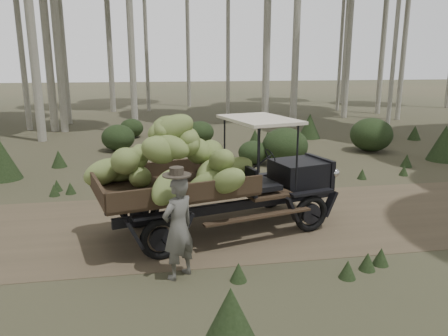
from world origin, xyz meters
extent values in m
plane|color=#473D2B|center=(0.00, 0.00, 0.00)|extent=(120.00, 120.00, 0.00)
cube|color=brown|center=(0.00, 0.00, 0.00)|extent=(70.00, 4.00, 0.01)
cube|color=black|center=(0.25, 0.05, 0.98)|extent=(1.18, 1.15, 0.54)
cube|color=black|center=(0.77, 0.19, 0.98)|extent=(0.34, 0.97, 0.61)
cube|color=black|center=(-1.08, -0.29, 1.08)|extent=(0.42, 1.35, 0.54)
cube|color=#38281C|center=(-2.41, -0.64, 0.98)|extent=(3.10, 2.40, 0.08)
cube|color=#38281C|center=(-2.63, 0.22, 1.16)|extent=(2.67, 0.75, 0.31)
cube|color=#38281C|center=(-2.18, -1.49, 1.16)|extent=(2.67, 0.75, 0.31)
cube|color=#38281C|center=(-3.73, -0.98, 1.16)|extent=(0.50, 1.72, 0.31)
cube|color=beige|center=(-0.67, -0.19, 2.18)|extent=(1.51, 1.90, 0.06)
cube|color=black|center=(-1.50, -0.02, 0.61)|extent=(4.39, 1.23, 0.18)
cube|color=black|center=(-1.32, -0.74, 0.61)|extent=(4.39, 1.23, 0.18)
torus|color=black|center=(-0.14, 0.76, 0.37)|extent=(0.75, 0.32, 0.74)
torus|color=black|center=(0.26, -0.76, 0.37)|extent=(0.75, 0.32, 0.74)
torus|color=black|center=(-3.08, 0.00, 0.37)|extent=(0.75, 0.32, 0.74)
torus|color=black|center=(-2.68, -1.52, 0.37)|extent=(0.75, 0.32, 0.74)
sphere|color=beige|center=(0.74, 0.63, 1.03)|extent=(0.18, 0.18, 0.18)
sphere|color=beige|center=(0.96, -0.22, 1.03)|extent=(0.18, 0.18, 0.18)
ellipsoid|color=olive|center=(-1.84, -1.01, 1.18)|extent=(0.86, 0.40, 0.63)
ellipsoid|color=olive|center=(-3.01, -0.20, 1.53)|extent=(0.39, 0.85, 0.53)
ellipsoid|color=olive|center=(-2.64, -0.41, 1.90)|extent=(0.64, 0.82, 0.56)
ellipsoid|color=olive|center=(-2.40, -0.60, 2.09)|extent=(0.76, 0.88, 0.52)
ellipsoid|color=olive|center=(-1.51, -0.25, 1.28)|extent=(0.84, 1.05, 0.73)
ellipsoid|color=olive|center=(-1.90, -0.17, 1.59)|extent=(0.70, 0.87, 0.63)
ellipsoid|color=olive|center=(-2.13, -0.48, 1.88)|extent=(0.53, 0.91, 0.66)
ellipsoid|color=olive|center=(-2.51, -0.61, 2.05)|extent=(0.84, 0.67, 0.51)
ellipsoid|color=olive|center=(-1.23, -0.41, 1.26)|extent=(0.90, 0.50, 0.61)
ellipsoid|color=olive|center=(-3.26, -0.61, 1.54)|extent=(0.83, 0.87, 0.66)
ellipsoid|color=olive|center=(-2.65, -1.01, 1.80)|extent=(0.93, 0.81, 0.70)
ellipsoid|color=olive|center=(-2.37, -0.75, 2.14)|extent=(0.85, 0.50, 0.67)
ellipsoid|color=olive|center=(-1.71, -0.68, 1.26)|extent=(0.88, 1.02, 0.66)
ellipsoid|color=olive|center=(-1.62, -0.06, 1.51)|extent=(0.57, 0.77, 0.57)
ellipsoid|color=olive|center=(-2.13, -0.67, 1.85)|extent=(0.50, 0.92, 0.73)
ellipsoid|color=olive|center=(-2.46, -0.59, 2.11)|extent=(0.75, 0.94, 0.50)
ellipsoid|color=olive|center=(-3.01, -0.46, 1.18)|extent=(0.53, 0.89, 0.62)
ellipsoid|color=olive|center=(-3.08, -0.42, 1.56)|extent=(0.69, 0.72, 0.45)
ellipsoid|color=olive|center=(-2.46, -0.93, 1.84)|extent=(0.91, 0.72, 0.60)
ellipsoid|color=olive|center=(-2.27, -0.56, 2.11)|extent=(0.62, 0.81, 0.63)
ellipsoid|color=olive|center=(-3.40, -0.11, 1.22)|extent=(0.82, 0.59, 0.43)
ellipsoid|color=olive|center=(-1.56, -0.98, 1.55)|extent=(0.59, 0.89, 0.68)
ellipsoid|color=olive|center=(-2.24, -0.72, 1.83)|extent=(0.87, 0.88, 0.49)
ellipsoid|color=olive|center=(-2.57, -0.60, 2.10)|extent=(0.37, 0.77, 0.42)
ellipsoid|color=olive|center=(-3.68, -0.23, 1.25)|extent=(0.96, 0.61, 0.71)
ellipsoid|color=olive|center=(-2.55, -1.64, 1.31)|extent=(0.85, 0.94, 0.74)
ellipsoid|color=olive|center=(-1.51, -1.37, 1.29)|extent=(0.87, 0.83, 0.69)
imported|color=#54534D|center=(-2.43, -2.18, 0.82)|extent=(0.71, 0.68, 1.63)
cylinder|color=#362E25|center=(-2.43, -2.18, 1.65)|extent=(0.61, 0.61, 0.02)
cylinder|color=#362E25|center=(-2.43, -2.18, 1.71)|extent=(0.31, 0.31, 0.13)
ellipsoid|color=#233319|center=(1.47, 4.83, 0.60)|extent=(1.47, 1.47, 1.18)
ellipsoid|color=#233319|center=(6.96, 8.70, 0.37)|extent=(0.91, 0.91, 0.73)
ellipsoid|color=#233319|center=(0.46, 4.99, 0.39)|extent=(0.95, 0.95, 0.76)
cone|color=#233319|center=(1.52, 9.09, 0.24)|extent=(0.43, 0.43, 0.48)
cone|color=#233319|center=(-5.68, 5.67, 0.27)|extent=(0.48, 0.48, 0.54)
ellipsoid|color=#233319|center=(-3.59, 10.77, 0.41)|extent=(1.01, 1.01, 0.81)
cone|color=#233319|center=(-6.95, 4.41, 0.56)|extent=(1.01, 1.01, 1.13)
ellipsoid|color=#233319|center=(-0.82, 8.87, 0.46)|extent=(1.12, 1.12, 0.90)
cone|color=#233319|center=(6.91, 4.46, 0.60)|extent=(1.08, 1.08, 1.20)
cone|color=#233319|center=(5.18, 3.83, 0.20)|extent=(0.37, 0.37, 0.41)
cone|color=#233319|center=(7.30, 9.00, 0.31)|extent=(0.55, 0.55, 0.61)
cone|color=#233319|center=(1.89, 8.43, 0.25)|extent=(0.44, 0.44, 0.49)
ellipsoid|color=#233319|center=(5.22, 6.26, 0.63)|extent=(1.53, 1.53, 1.23)
cone|color=#233319|center=(8.23, 8.18, 0.30)|extent=(0.54, 0.54, 0.60)
cone|color=#233319|center=(3.98, 9.32, 0.53)|extent=(0.95, 0.95, 1.06)
cone|color=#233319|center=(-2.93, 6.40, 0.20)|extent=(0.36, 0.36, 0.40)
ellipsoid|color=#233319|center=(-3.98, 7.93, 0.50)|extent=(1.21, 1.21, 0.97)
cone|color=#233319|center=(0.59, -2.46, 0.15)|extent=(0.27, 0.27, 0.30)
cone|color=#233319|center=(0.89, -2.33, 0.15)|extent=(0.27, 0.27, 0.30)
cone|color=#233319|center=(-4.85, 2.64, 0.15)|extent=(0.27, 0.27, 0.30)
cone|color=#233319|center=(-2.46, 2.19, 0.15)|extent=(0.27, 0.27, 0.30)
cone|color=#233319|center=(3.11, 2.72, 0.15)|extent=(0.27, 0.27, 0.30)
cone|color=#233319|center=(-3.12, 2.88, 0.15)|extent=(0.27, 0.27, 0.30)
cone|color=#233319|center=(0.15, -2.67, 0.15)|extent=(0.27, 0.27, 0.30)
cone|color=#233319|center=(-5.22, 2.53, 0.15)|extent=(0.27, 0.27, 0.30)
cone|color=#233319|center=(-1.54, -2.47, 0.15)|extent=(0.27, 0.27, 0.30)
cone|color=#233319|center=(-0.74, 2.86, 0.15)|extent=(0.27, 0.27, 0.30)
cone|color=#233319|center=(-0.06, 2.42, 0.15)|extent=(0.27, 0.27, 0.30)
cone|color=#233319|center=(4.50, 2.87, 0.15)|extent=(0.27, 0.27, 0.30)
cone|color=#233319|center=(-5.23, 2.95, 0.15)|extent=(0.27, 0.27, 0.30)
cone|color=#233319|center=(0.31, 2.21, 0.15)|extent=(0.27, 0.27, 0.30)
camera|label=1|loc=(-2.78, -8.45, 3.32)|focal=35.00mm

